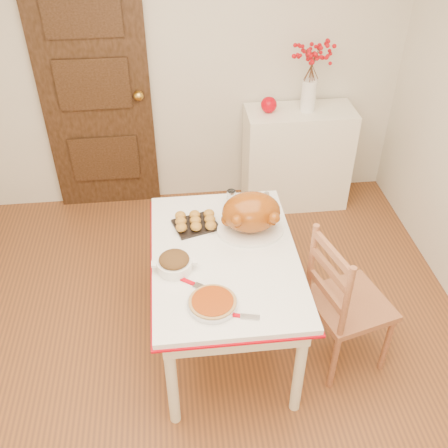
{
  "coord_description": "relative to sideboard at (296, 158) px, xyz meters",
  "views": [
    {
      "loc": [
        -0.13,
        -1.91,
        2.67
      ],
      "look_at": [
        0.12,
        0.33,
        0.92
      ],
      "focal_mm": 41.51,
      "sensor_mm": 36.0,
      "label": 1
    }
  ],
  "objects": [
    {
      "name": "floor",
      "position": [
        -0.9,
        -1.78,
        -0.43
      ],
      "size": [
        3.5,
        4.0,
        0.0
      ],
      "primitive_type": "cube",
      "color": "brown",
      "rests_on": "ground"
    },
    {
      "name": "wall_back",
      "position": [
        -0.9,
        0.22,
        0.82
      ],
      "size": [
        3.5,
        0.0,
        2.5
      ],
      "primitive_type": "cube",
      "color": "beige",
      "rests_on": "ground"
    },
    {
      "name": "door_back",
      "position": [
        -1.6,
        0.19,
        0.6
      ],
      "size": [
        0.85,
        0.06,
        2.06
      ],
      "primitive_type": "cube",
      "color": "black",
      "rests_on": "ground"
    },
    {
      "name": "sideboard",
      "position": [
        0.0,
        0.0,
        0.0
      ],
      "size": [
        0.87,
        0.39,
        0.87
      ],
      "primitive_type": "cube",
      "color": "white",
      "rests_on": "floor"
    },
    {
      "name": "kitchen_table",
      "position": [
        -0.78,
        -1.5,
        -0.07
      ],
      "size": [
        0.84,
        1.23,
        0.74
      ],
      "primitive_type": null,
      "color": "white",
      "rests_on": "floor"
    },
    {
      "name": "chair_oak",
      "position": [
        -0.07,
        -1.69,
        0.04
      ],
      "size": [
        0.52,
        0.52,
        0.96
      ],
      "primitive_type": null,
      "rotation": [
        0.0,
        0.0,
        1.83
      ],
      "color": "#A35E3A",
      "rests_on": "floor"
    },
    {
      "name": "berry_vase",
      "position": [
        0.05,
        0.0,
        0.69
      ],
      "size": [
        0.27,
        0.27,
        0.52
      ],
      "primitive_type": null,
      "color": "white",
      "rests_on": "sideboard"
    },
    {
      "name": "apple",
      "position": [
        -0.26,
        0.0,
        0.5
      ],
      "size": [
        0.13,
        0.13,
        0.13
      ],
      "primitive_type": "sphere",
      "color": "#B9000D",
      "rests_on": "sideboard"
    },
    {
      "name": "turkey_platter",
      "position": [
        -0.6,
        -1.31,
        0.43
      ],
      "size": [
        0.47,
        0.42,
        0.26
      ],
      "primitive_type": null,
      "rotation": [
        0.0,
        0.0,
        0.27
      ],
      "color": "#9B4709",
      "rests_on": "kitchen_table"
    },
    {
      "name": "pumpkin_pie",
      "position": [
        -0.89,
        -1.89,
        0.33
      ],
      "size": [
        0.29,
        0.29,
        0.05
      ],
      "primitive_type": "cylinder",
      "rotation": [
        0.0,
        0.0,
        -0.17
      ],
      "color": "#862E06",
      "rests_on": "kitchen_table"
    },
    {
      "name": "stuffing_dish",
      "position": [
        -1.07,
        -1.59,
        0.35
      ],
      "size": [
        0.29,
        0.25,
        0.1
      ],
      "primitive_type": null,
      "rotation": [
        0.0,
        0.0,
        0.24
      ],
      "color": "#463315",
      "rests_on": "kitchen_table"
    },
    {
      "name": "rolls_tray",
      "position": [
        -0.93,
        -1.22,
        0.33
      ],
      "size": [
        0.3,
        0.26,
        0.07
      ],
      "primitive_type": null,
      "rotation": [
        0.0,
        0.0,
        0.29
      ],
      "color": "#B27B20",
      "rests_on": "kitchen_table"
    },
    {
      "name": "pie_server",
      "position": [
        -0.75,
        -1.97,
        0.31
      ],
      "size": [
        0.19,
        0.09,
        0.01
      ],
      "primitive_type": null,
      "rotation": [
        0.0,
        0.0,
        -0.24
      ],
      "color": "silver",
      "rests_on": "kitchen_table"
    },
    {
      "name": "carving_knife",
      "position": [
        -0.94,
        -1.75,
        0.31
      ],
      "size": [
        0.25,
        0.2,
        0.01
      ],
      "primitive_type": null,
      "rotation": [
        0.0,
        0.0,
        -0.62
      ],
      "color": "silver",
      "rests_on": "kitchen_table"
    },
    {
      "name": "drinking_glass",
      "position": [
        -0.68,
        -1.01,
        0.35
      ],
      "size": [
        0.07,
        0.07,
        0.1
      ],
      "primitive_type": "cylinder",
      "rotation": [
        0.0,
        0.0,
        -0.18
      ],
      "color": "white",
      "rests_on": "kitchen_table"
    },
    {
      "name": "shaker_pair",
      "position": [
        -0.49,
        -1.04,
        0.34
      ],
      "size": [
        0.09,
        0.06,
        0.09
      ],
      "primitive_type": null,
      "rotation": [
        0.0,
        0.0,
        -0.27
      ],
      "color": "white",
      "rests_on": "kitchen_table"
    }
  ]
}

